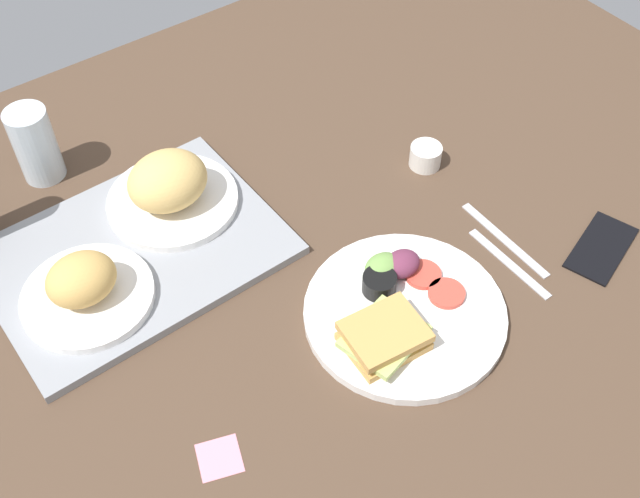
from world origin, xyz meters
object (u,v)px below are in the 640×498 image
plate_with_salad (400,310)px  sticky_note (219,458)px  bread_plate_far (169,187)px  cell_phone (602,247)px  bread_plate_near (84,287)px  serving_tray (134,252)px  espresso_cup (425,156)px  fork (509,263)px  knife (505,239)px  drinking_glass (35,145)px

plate_with_salad → sticky_note: bearing=-174.1°
bread_plate_far → cell_phone: bread_plate_far is taller
bread_plate_near → serving_tray: bearing=26.7°
bread_plate_far → sticky_note: 45.98cm
espresso_cup → serving_tray: bearing=167.6°
plate_with_salad → cell_phone: plate_with_salad is taller
plate_with_salad → cell_phone: bearing=-14.3°
serving_tray → sticky_note: serving_tray is taller
bread_plate_far → cell_phone: bearing=-42.8°
serving_tray → bread_plate_near: size_ratio=2.26×
espresso_cup → fork: 25.64cm
bread_plate_near → bread_plate_far: size_ratio=0.91×
plate_with_salad → knife: size_ratio=1.60×
plate_with_salad → drinking_glass: drinking_glass is taller
drinking_glass → cell_phone: drinking_glass is taller
bread_plate_near → sticky_note: bearing=-85.0°
bread_plate_near → fork: (57.11, -31.51, -4.38)cm
serving_tray → espresso_cup: espresso_cup is taller
bread_plate_near → plate_with_salad: (36.46, -29.11, -2.99)cm
serving_tray → sticky_note: (-7.17, -37.64, -0.74)cm
serving_tray → cell_phone: size_ratio=3.13×
serving_tray → fork: size_ratio=2.65×
bread_plate_near → cell_phone: bearing=-28.0°
serving_tray → plate_with_salad: bearing=-52.2°
bread_plate_near → cell_phone: size_ratio=1.38×
knife → sticky_note: (-57.26, -5.09, -0.19)cm
serving_tray → drinking_glass: (-3.97, 26.12, 6.05)cm
espresso_cup → sticky_note: bearing=-155.8°
serving_tray → bread_plate_near: 11.84cm
serving_tray → fork: (47.09, -36.54, -0.55)cm
plate_with_salad → knife: plate_with_salad is taller
cell_phone → drinking_glass: bearing=115.0°
serving_tray → sticky_note: size_ratio=8.04×
bread_plate_far → fork: bearing=-47.9°
serving_tray → bread_plate_far: bearing=25.8°
bread_plate_far → fork: (37.33, -41.27, -5.54)cm
serving_tray → knife: bearing=-33.0°
cell_phone → sticky_note: (-68.57, 5.39, -0.34)cm
plate_with_salad → espresso_cup: 33.79cm
bread_plate_far → espresso_cup: bearing=-21.1°
serving_tray → cell_phone: 74.98cm
drinking_glass → cell_phone: 95.38cm
serving_tray → plate_with_salad: plate_with_salad is taller
serving_tray → espresso_cup: 52.62cm
bread_plate_near → espresso_cup: bearing=-5.9°
knife → sticky_note: bearing=96.0°
bread_plate_near → knife: size_ratio=1.05×
drinking_glass → fork: drinking_glass is taller
fork → drinking_glass: bearing=39.1°
serving_tray → espresso_cup: bearing=-12.4°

